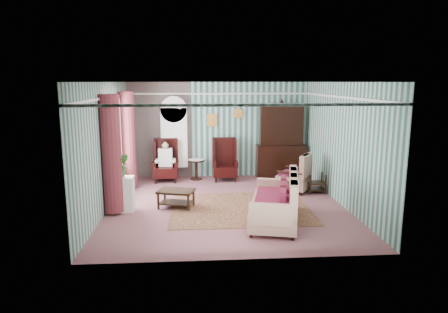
{
  "coord_description": "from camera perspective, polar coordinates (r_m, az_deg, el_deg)",
  "views": [
    {
      "loc": [
        -0.72,
        -9.16,
        2.91
      ],
      "look_at": [
        -0.01,
        0.6,
        1.07
      ],
      "focal_mm": 32.0,
      "sensor_mm": 36.0,
      "label": 1
    }
  ],
  "objects": [
    {
      "name": "seated_woman",
      "position": [
        11.87,
        -8.34,
        -0.72
      ],
      "size": [
        0.44,
        0.4,
        1.18
      ],
      "primitive_type": null,
      "color": "white",
      "rests_on": "floor"
    },
    {
      "name": "dresser_hutch",
      "position": [
        12.29,
        8.19,
        2.46
      ],
      "size": [
        1.5,
        0.56,
        2.36
      ],
      "primitive_type": "cube",
      "color": "black",
      "rests_on": "floor"
    },
    {
      "name": "bookcase",
      "position": [
        12.15,
        -7.1,
        2.11
      ],
      "size": [
        0.8,
        0.28,
        2.24
      ],
      "primitive_type": "cube",
      "color": "silver",
      "rests_on": "floor"
    },
    {
      "name": "potted_plant_b",
      "position": [
        9.26,
        -14.35,
        -1.2
      ],
      "size": [
        0.34,
        0.31,
        0.52
      ],
      "primitive_type": "imported",
      "rotation": [
        0.0,
        0.0,
        0.32
      ],
      "color": "#214F18",
      "rests_on": "plant_stand"
    },
    {
      "name": "floor",
      "position": [
        9.64,
        0.31,
        -6.91
      ],
      "size": [
        6.0,
        6.0,
        0.0
      ],
      "primitive_type": "plane",
      "color": "#844C52",
      "rests_on": "ground"
    },
    {
      "name": "plant_stand",
      "position": [
        9.36,
        -14.41,
        -5.23
      ],
      "size": [
        0.55,
        0.35,
        0.8
      ],
      "primitive_type": "cube",
      "color": "silver",
      "rests_on": "floor"
    },
    {
      "name": "nest_table",
      "position": [
        10.88,
        13.04,
        -3.66
      ],
      "size": [
        0.45,
        0.38,
        0.54
      ],
      "primitive_type": "cube",
      "color": "black",
      "rests_on": "floor"
    },
    {
      "name": "potted_plant_a",
      "position": [
        9.17,
        -14.77,
        -1.52
      ],
      "size": [
        0.53,
        0.5,
        0.46
      ],
      "primitive_type": "imported",
      "rotation": [
        0.0,
        0.0,
        -0.42
      ],
      "color": "#264E18",
      "rests_on": "plant_stand"
    },
    {
      "name": "room_shell",
      "position": [
        9.38,
        -3.54,
        5.12
      ],
      "size": [
        5.53,
        6.02,
        2.91
      ],
      "color": "#37655C",
      "rests_on": "ground"
    },
    {
      "name": "sofa",
      "position": [
        8.42,
        7.15,
        -6.38
      ],
      "size": [
        1.34,
        2.24,
        0.91
      ],
      "primitive_type": "cube",
      "rotation": [
        0.0,
        0.0,
        1.34
      ],
      "color": "beige",
      "rests_on": "floor"
    },
    {
      "name": "floral_armchair",
      "position": [
        10.84,
        9.93,
        -2.45
      ],
      "size": [
        1.14,
        1.15,
        0.96
      ],
      "primitive_type": "cube",
      "rotation": [
        0.0,
        0.0,
        1.01
      ],
      "color": "beige",
      "rests_on": "floor"
    },
    {
      "name": "coffee_table",
      "position": [
        9.45,
        -6.85,
        -6.01
      ],
      "size": [
        0.93,
        0.75,
        0.42
      ],
      "primitive_type": "cube",
      "rotation": [
        0.0,
        0.0,
        -0.28
      ],
      "color": "black",
      "rests_on": "floor"
    },
    {
      "name": "rug",
      "position": [
        9.38,
        2.29,
        -7.38
      ],
      "size": [
        3.2,
        2.6,
        0.01
      ],
      "primitive_type": "cube",
      "color": "#48181D",
      "rests_on": "floor"
    },
    {
      "name": "wingback_left",
      "position": [
        11.87,
        -8.35,
        -0.56
      ],
      "size": [
        0.76,
        0.8,
        1.25
      ],
      "primitive_type": "cube",
      "color": "black",
      "rests_on": "floor"
    },
    {
      "name": "potted_plant_c",
      "position": [
        9.25,
        -15.33,
        -1.69
      ],
      "size": [
        0.28,
        0.28,
        0.38
      ],
      "primitive_type": "imported",
      "rotation": [
        0.0,
        0.0,
        -0.39
      ],
      "color": "#1C5219",
      "rests_on": "plant_stand"
    },
    {
      "name": "round_side_table",
      "position": [
        12.05,
        -3.98,
        -1.88
      ],
      "size": [
        0.5,
        0.5,
        0.6
      ],
      "primitive_type": "cylinder",
      "color": "black",
      "rests_on": "floor"
    },
    {
      "name": "wingback_right",
      "position": [
        11.86,
        0.11,
        -0.44
      ],
      "size": [
        0.76,
        0.8,
        1.25
      ],
      "primitive_type": "cube",
      "color": "black",
      "rests_on": "floor"
    }
  ]
}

